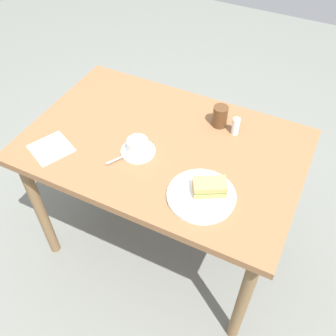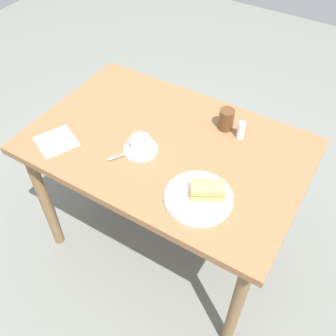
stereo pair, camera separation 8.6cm
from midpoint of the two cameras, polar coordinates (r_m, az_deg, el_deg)
The scene contains 10 objects.
ground_plane at distance 2.15m, azimuth 1.02°, elevation -10.71°, with size 6.00×6.00×0.00m, color slate.
dining_table at distance 1.64m, azimuth 1.31°, elevation 1.42°, with size 1.15×0.75×0.74m.
sandwich_plate at distance 1.38m, azimuth 6.38°, elevation -4.53°, with size 0.25×0.25×0.01m, color white.
sandwich_front at distance 1.37m, azimuth 7.70°, elevation -3.32°, with size 0.14×0.12×0.05m.
coffee_saucer at distance 1.55m, azimuth -2.50°, elevation 2.74°, with size 0.14×0.14×0.01m, color white.
coffee_cup at distance 1.52m, azimuth -2.49°, elevation 3.64°, with size 0.11×0.08×0.05m.
spoon at distance 1.52m, azimuth -5.13°, elevation 1.99°, with size 0.06×0.09×0.01m.
napkin at distance 1.64m, azimuth -14.95°, elevation 3.83°, with size 0.15×0.15×0.00m, color white.
salt_shaker at distance 1.62m, azimuth 12.39°, elevation 5.50°, with size 0.03×0.03×0.08m, color silver.
drinking_glass at distance 1.65m, azimuth 10.22°, elevation 7.15°, with size 0.06×0.06×0.09m, color brown.
Camera 2 is at (0.60, -0.98, 1.82)m, focal length 40.66 mm.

